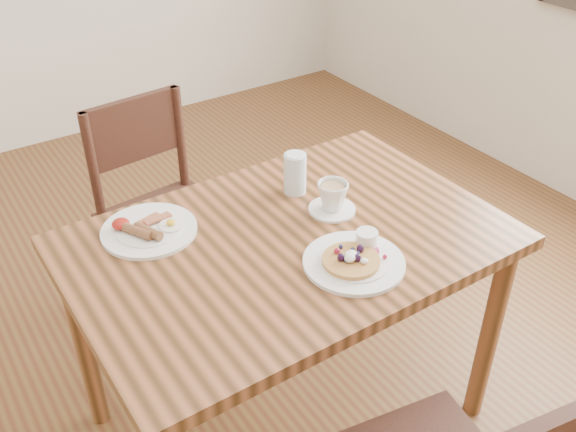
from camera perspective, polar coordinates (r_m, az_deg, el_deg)
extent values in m
plane|color=#582E19|center=(2.31, 0.00, -17.09)|extent=(5.00, 5.00, 0.00)
cube|color=brown|center=(1.80, 0.00, -2.37)|extent=(1.20, 0.80, 0.04)
cylinder|color=brown|center=(2.16, 17.48, -10.03)|extent=(0.06, 0.06, 0.71)
cylinder|color=brown|center=(2.51, 5.95, -1.34)|extent=(0.06, 0.06, 0.71)
cylinder|color=brown|center=(2.13, -17.72, -10.67)|extent=(0.06, 0.06, 0.71)
cube|color=#3C1F16|center=(2.41, -10.48, -0.62)|extent=(0.46, 0.46, 0.04)
cylinder|color=#3C1F16|center=(2.37, -11.44, -8.81)|extent=(0.04, 0.04, 0.43)
cylinder|color=#3C1F16|center=(2.50, -4.28, -5.39)|extent=(0.04, 0.04, 0.43)
cylinder|color=#3C1F16|center=(2.63, -15.33, -4.51)|extent=(0.04, 0.04, 0.43)
cylinder|color=#3C1F16|center=(2.75, -8.66, -1.65)|extent=(0.04, 0.04, 0.43)
cylinder|color=#3C1F16|center=(2.51, -9.54, 6.72)|extent=(0.04, 0.04, 0.43)
cylinder|color=#3C1F16|center=(2.38, -16.94, 4.00)|extent=(0.04, 0.04, 0.43)
cube|color=#3C1F16|center=(2.41, -13.55, 7.47)|extent=(0.38, 0.07, 0.24)
cylinder|color=white|center=(1.70, 5.88, -4.12)|extent=(0.27, 0.27, 0.01)
cylinder|color=white|center=(1.69, 5.89, -3.94)|extent=(0.19, 0.19, 0.01)
cylinder|color=#B22D59|center=(1.72, 6.99, -3.10)|extent=(0.07, 0.07, 0.00)
cylinder|color=#C68C47|center=(1.68, 5.61, -3.96)|extent=(0.15, 0.15, 0.01)
ellipsoid|color=white|center=(1.66, 5.62, -3.64)|extent=(0.03, 0.03, 0.02)
ellipsoid|color=white|center=(1.66, 6.55, -4.01)|extent=(0.02, 0.02, 0.01)
cylinder|color=white|center=(1.74, 7.01, -1.95)|extent=(0.06, 0.06, 0.04)
cylinder|color=#591E07|center=(1.73, 7.05, -1.52)|extent=(0.05, 0.05, 0.00)
sphere|color=black|center=(1.69, 6.12, -2.95)|extent=(0.02, 0.02, 0.02)
sphere|color=#1E234C|center=(1.71, 5.69, -2.72)|extent=(0.01, 0.01, 0.01)
sphere|color=#1E234C|center=(1.71, 4.83, -2.67)|extent=(0.01, 0.01, 0.01)
sphere|color=#B21938|center=(1.68, 4.91, -3.15)|extent=(0.02, 0.02, 0.02)
sphere|color=black|center=(1.67, 4.84, -3.51)|extent=(0.02, 0.02, 0.02)
sphere|color=#1E234C|center=(1.66, 5.44, -4.02)|extent=(0.01, 0.01, 0.01)
sphere|color=black|center=(1.67, 6.02, -3.52)|extent=(0.02, 0.02, 0.02)
sphere|color=#1E234C|center=(1.68, 6.53, -3.38)|extent=(0.01, 0.01, 0.01)
sphere|color=#1E234C|center=(1.70, 8.64, -3.69)|extent=(0.01, 0.01, 0.01)
sphere|color=#B21938|center=(1.73, 8.16, -2.90)|extent=(0.01, 0.01, 0.01)
cylinder|color=white|center=(1.85, -12.24, -1.24)|extent=(0.27, 0.27, 0.01)
cylinder|color=white|center=(1.84, -12.27, -1.06)|extent=(0.19, 0.19, 0.01)
cylinder|color=brown|center=(1.81, -13.23, -1.35)|extent=(0.06, 0.10, 0.03)
cylinder|color=brown|center=(1.80, -12.32, -1.33)|extent=(0.06, 0.10, 0.03)
cube|color=maroon|center=(1.87, -12.38, -0.35)|extent=(0.08, 0.04, 0.01)
cube|color=maroon|center=(1.86, -11.51, -0.22)|extent=(0.08, 0.03, 0.01)
cylinder|color=white|center=(1.83, -10.35, -0.81)|extent=(0.07, 0.07, 0.00)
ellipsoid|color=yellow|center=(1.83, -10.38, -0.56)|extent=(0.03, 0.03, 0.01)
ellipsoid|color=#A5190F|center=(1.85, -14.65, -0.67)|extent=(0.05, 0.05, 0.03)
cylinder|color=white|center=(1.90, 3.92, 0.61)|extent=(0.14, 0.14, 0.01)
imported|color=white|center=(1.88, 3.98, 1.80)|extent=(0.13, 0.13, 0.09)
cylinder|color=tan|center=(1.86, 4.01, 2.60)|extent=(0.07, 0.07, 0.00)
cylinder|color=silver|center=(1.96, 0.63, 3.80)|extent=(0.07, 0.07, 0.13)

